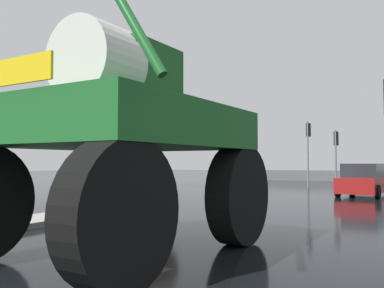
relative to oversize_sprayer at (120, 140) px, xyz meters
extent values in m
plane|color=black|center=(-0.26, 13.27, -1.97)|extent=(120.00, 120.00, 0.00)
cylinder|color=black|center=(-1.42, 1.79, -1.03)|extent=(0.54, 1.89, 1.87)
cylinder|color=black|center=(1.54, 1.69, -1.03)|extent=(0.54, 1.89, 1.87)
cylinder|color=black|center=(1.42, -1.75, -1.03)|extent=(0.54, 1.89, 1.87)
cube|color=#195B23|center=(0.00, 0.02, 0.21)|extent=(3.61, 4.26, 0.72)
cube|color=#154E1E|center=(0.02, 0.45, 1.16)|extent=(1.20, 1.50, 1.17)
cylinder|color=silver|center=(-0.02, -0.58, 1.24)|extent=(1.38, 1.05, 1.34)
cube|color=yellow|center=(-0.07, -2.08, 0.82)|extent=(1.36, 0.09, 0.36)
cube|color=maroon|center=(2.16, 15.53, -1.44)|extent=(2.05, 4.23, 0.70)
cube|color=#23282D|center=(2.15, 15.38, -0.77)|extent=(1.74, 2.23, 0.64)
cylinder|color=black|center=(1.44, 16.95, -1.67)|extent=(0.23, 0.61, 0.60)
cylinder|color=black|center=(1.20, 14.26, -1.67)|extent=(0.23, 0.61, 0.60)
cylinder|color=black|center=(2.89, 14.11, -1.67)|extent=(0.23, 0.61, 0.60)
cylinder|color=slate|center=(-5.08, 4.73, 0.12)|extent=(0.11, 0.11, 4.17)
cube|color=black|center=(-5.08, 4.94, 1.68)|extent=(0.24, 0.32, 0.84)
sphere|color=red|center=(-5.08, 5.13, 1.95)|extent=(0.17, 0.17, 0.17)
sphere|color=#3C2403|center=(-5.08, 5.13, 1.68)|extent=(0.17, 0.17, 0.17)
sphere|color=black|center=(-5.08, 5.13, 1.41)|extent=(0.17, 0.17, 0.17)
cylinder|color=slate|center=(-1.66, 20.61, 0.11)|extent=(0.11, 0.11, 4.15)
cube|color=black|center=(-1.66, 20.82, 1.66)|extent=(0.24, 0.32, 0.84)
sphere|color=red|center=(-1.66, 21.01, 1.93)|extent=(0.17, 0.17, 0.17)
sphere|color=#3C2403|center=(-1.66, 21.01, 1.66)|extent=(0.17, 0.17, 0.17)
sphere|color=black|center=(-1.66, 21.01, 1.39)|extent=(0.17, 0.17, 0.17)
cylinder|color=slate|center=(0.02, 20.61, -0.19)|extent=(0.11, 0.11, 3.56)
cube|color=black|center=(0.02, 20.82, 1.07)|extent=(0.24, 0.32, 0.84)
sphere|color=red|center=(0.02, 21.01, 1.34)|extent=(0.17, 0.17, 0.17)
sphere|color=#3C2403|center=(0.02, 21.01, 1.07)|extent=(0.17, 0.17, 0.17)
sphere|color=black|center=(0.02, 21.01, 0.80)|extent=(0.17, 0.17, 0.17)
cylinder|color=#473828|center=(-10.78, 15.95, -0.19)|extent=(0.40, 0.40, 3.56)
ellipsoid|color=brown|center=(-10.78, 15.95, 3.12)|extent=(4.36, 4.36, 3.71)
cube|color=#59595B|center=(-0.26, 30.66, -1.52)|extent=(26.30, 0.24, 0.90)
camera|label=1|loc=(4.65, -5.80, -0.40)|focal=39.22mm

